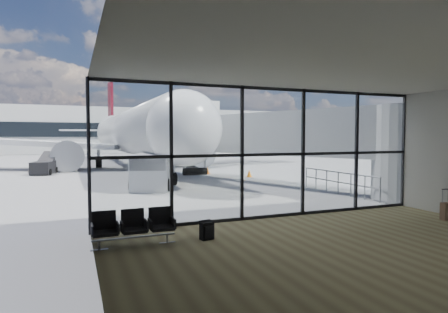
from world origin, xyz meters
TOP-DOWN VIEW (x-y plane):
  - ground at (0.00, 40.00)m, footprint 220.00×220.00m
  - lounge_shell at (0.00, -4.80)m, footprint 12.02×8.01m
  - glass_curtain_wall at (0.00, 0.00)m, footprint 12.10×0.12m
  - jet_bridge at (4.90, 7.07)m, footprint 8.00×16.50m
  - apron_railing at (5.60, 3.50)m, footprint 0.06×5.46m
  - far_terminal at (-0.59, 61.97)m, footprint 80.00×12.20m
  - tree_5 at (-15.00, 72.00)m, footprint 6.27×6.27m
  - seating_row at (-5.00, -1.58)m, footprint 2.10×0.58m
  - backpack at (-3.07, -1.81)m, footprint 0.39×0.37m
  - suitcase at (5.20, -2.60)m, footprint 0.41×0.32m
  - airliner at (-1.25, 25.47)m, footprint 35.20×40.71m
  - service_van at (-2.35, 9.11)m, footprint 3.21×4.70m
  - belt_loader at (-8.47, 19.88)m, footprint 1.93×3.81m
  - traffic_cone_b at (2.94, 15.23)m, footprint 0.40×0.40m
  - traffic_cone_c at (5.00, 12.24)m, footprint 0.36×0.36m

SIDE VIEW (x-z plane):
  - ground at x=0.00m, z-range 0.00..0.00m
  - traffic_cone_c at x=5.00m, z-range -0.01..0.51m
  - backpack at x=-3.07m, z-range -0.01..0.52m
  - traffic_cone_b at x=2.94m, z-range -0.01..0.56m
  - suitcase at x=5.20m, z-range -0.21..0.84m
  - seating_row at x=-5.00m, z-range 0.05..0.98m
  - belt_loader at x=-8.47m, z-range -0.28..1.40m
  - apron_railing at x=5.60m, z-range 0.16..1.27m
  - service_van at x=-2.35m, z-range 0.03..1.91m
  - glass_curtain_wall at x=0.00m, z-range 0.00..4.50m
  - lounge_shell at x=0.00m, z-range 0.40..4.91m
  - jet_bridge at x=4.90m, z-range 0.59..4.92m
  - airliner at x=-1.25m, z-range -2.05..8.44m
  - far_terminal at x=-0.59m, z-range -1.29..9.71m
  - tree_5 at x=-15.00m, z-range 1.36..10.39m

